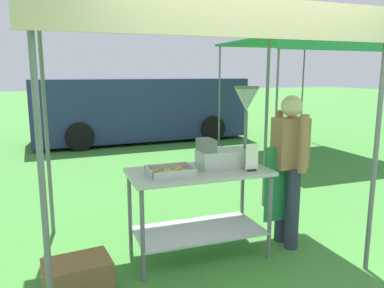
# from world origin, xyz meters

# --- Properties ---
(ground_plane) EXTENTS (70.00, 70.00, 0.00)m
(ground_plane) POSITION_xyz_m (0.00, 6.00, 0.00)
(ground_plane) COLOR #3D7F33
(stall_canopy) EXTENTS (2.99, 2.09, 2.35)m
(stall_canopy) POSITION_xyz_m (-0.19, 1.01, 2.26)
(stall_canopy) COLOR slate
(stall_canopy) RESTS_ON ground
(donut_cart) EXTENTS (1.37, 0.69, 0.90)m
(donut_cart) POSITION_xyz_m (-0.19, 0.92, 0.66)
(donut_cart) COLOR #B7B7BC
(donut_cart) RESTS_ON ground
(donut_tray) EXTENTS (0.42, 0.32, 0.07)m
(donut_tray) POSITION_xyz_m (-0.49, 0.85, 0.92)
(donut_tray) COLOR #B7B7BC
(donut_tray) RESTS_ON donut_cart
(donut_fryer) EXTENTS (0.62, 0.28, 0.81)m
(donut_fryer) POSITION_xyz_m (0.16, 0.95, 1.18)
(donut_fryer) COLOR #B7B7BC
(donut_fryer) RESTS_ON donut_cart
(menu_sign) EXTENTS (0.13, 0.05, 0.27)m
(menu_sign) POSITION_xyz_m (0.28, 0.72, 1.01)
(menu_sign) COLOR black
(menu_sign) RESTS_ON donut_cart
(vendor) EXTENTS (0.45, 0.53, 1.61)m
(vendor) POSITION_xyz_m (0.79, 0.84, 0.90)
(vendor) COLOR #2D3347
(vendor) RESTS_ON ground
(supply_crate) EXTENTS (0.58, 0.43, 0.29)m
(supply_crate) POSITION_xyz_m (-1.39, 0.64, 0.14)
(supply_crate) COLOR brown
(supply_crate) RESTS_ON ground
(van_navy) EXTENTS (5.79, 2.32, 1.69)m
(van_navy) POSITION_xyz_m (0.76, 7.90, 0.88)
(van_navy) COLOR navy
(van_navy) RESTS_ON ground
(neighbour_tent) EXTENTS (2.72, 2.88, 2.55)m
(neighbour_tent) POSITION_xyz_m (3.75, 5.07, 2.46)
(neighbour_tent) COLOR slate
(neighbour_tent) RESTS_ON ground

